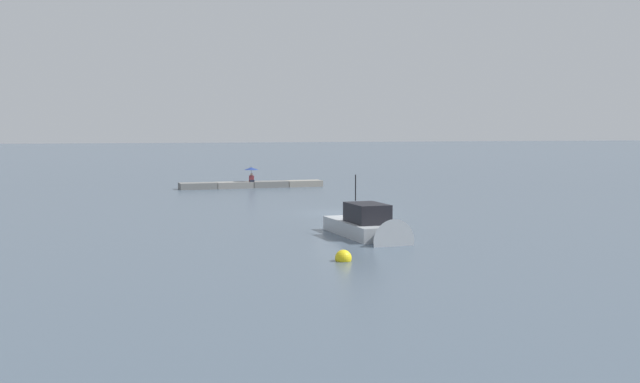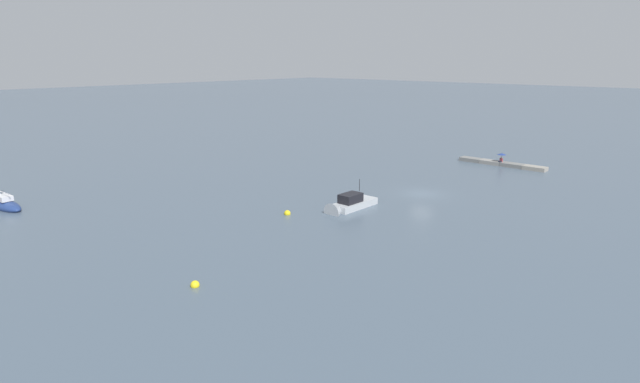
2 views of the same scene
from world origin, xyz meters
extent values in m
plane|color=#475666|center=(0.00, 0.00, 0.00)|extent=(500.00, 500.00, 0.00)
cube|color=gray|center=(-4.61, -21.02, 0.26)|extent=(3.02, 1.58, 0.52)
cube|color=slate|center=(-1.54, -21.02, 0.26)|extent=(3.02, 1.58, 0.52)
cube|color=gray|center=(1.54, -21.02, 0.26)|extent=(3.02, 1.58, 0.52)
cube|color=slate|center=(4.61, -21.02, 0.26)|extent=(3.02, 1.58, 0.52)
cube|color=#1E2333|center=(0.09, -20.62, 0.60)|extent=(0.40, 0.45, 0.16)
cube|color=maroon|center=(0.06, -20.90, 0.78)|extent=(0.42, 0.26, 0.52)
sphere|color=tan|center=(0.06, -20.90, 1.14)|extent=(0.22, 0.22, 0.22)
cylinder|color=black|center=(0.06, -20.97, 1.05)|extent=(0.02, 0.02, 1.05)
cone|color=navy|center=(0.06, -20.97, 1.63)|extent=(1.21, 1.21, 0.21)
sphere|color=black|center=(0.06, -20.97, 1.76)|extent=(0.05, 0.05, 0.05)
ellipsoid|color=navy|center=(28.51, 32.96, 0.23)|extent=(6.65, 2.44, 1.11)
cube|color=silver|center=(28.18, 32.93, 1.05)|extent=(1.91, 1.27, 0.51)
cylinder|color=silver|center=(27.89, 32.90, 1.63)|extent=(2.27, 0.29, 0.08)
cube|color=#ADB2B7|center=(2.25, 9.30, 0.22)|extent=(1.96, 5.31, 0.88)
cone|color=#ADB2B7|center=(2.24, 11.95, 0.22)|extent=(1.87, 1.86, 1.87)
cube|color=black|center=(2.25, 9.93, 1.11)|extent=(1.49, 2.34, 0.88)
cube|color=#283847|center=(2.25, 10.57, 1.15)|extent=(1.40, 0.11, 0.62)
cylinder|color=black|center=(2.25, 8.50, 2.17)|extent=(0.05, 0.05, 1.24)
sphere|color=yellow|center=(-1.57, 31.01, 0.11)|extent=(0.61, 0.61, 0.61)
sphere|color=yellow|center=(5.52, 15.53, 0.11)|extent=(0.63, 0.63, 0.63)
camera|label=1|loc=(15.53, 42.03, 4.89)|focal=43.02mm
camera|label=2|loc=(-28.81, 48.91, 14.61)|focal=29.14mm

